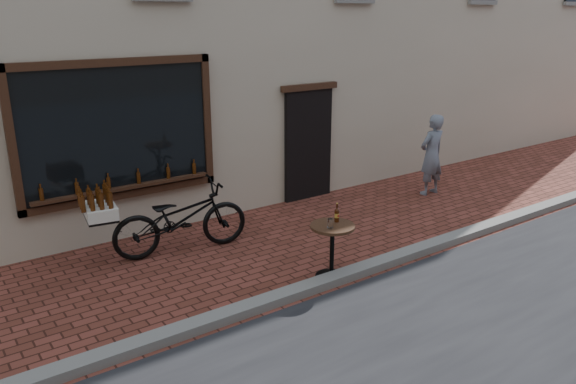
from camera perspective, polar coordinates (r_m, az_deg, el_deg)
ground at (r=7.97m, az=6.17°, el=-9.49°), size 90.00×90.00×0.00m
kerb at (r=8.08m, az=5.24°, el=-8.60°), size 90.00×0.25×0.12m
cargo_bicycle at (r=8.94m, az=-11.13°, el=-2.59°), size 2.60×1.06×1.20m
bistro_table at (r=7.95m, az=4.52°, el=-4.91°), size 0.63×0.63×1.08m
pedestrian at (r=11.93m, az=14.39°, el=3.68°), size 0.62×0.42×1.67m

